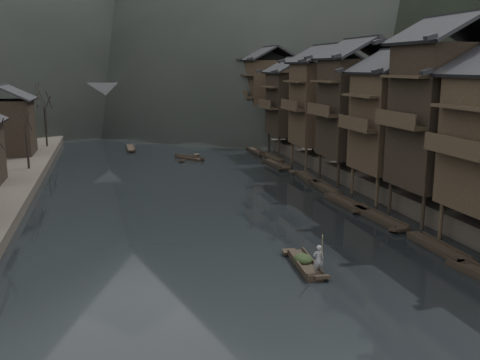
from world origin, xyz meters
name	(u,v)px	position (x,y,z in m)	size (l,w,h in m)	color
water	(250,263)	(0.00, 0.00, 0.00)	(300.00, 300.00, 0.00)	black
right_bank	(408,142)	(35.00, 40.00, 0.90)	(40.00, 200.00, 1.80)	#2D2823
stilt_houses	(365,96)	(17.28, 19.66, 8.92)	(9.00, 67.60, 15.90)	black
bare_trees	(12,125)	(-17.00, 25.11, 6.29)	(3.85, 73.26, 7.70)	black
moored_sampans	(323,187)	(12.21, 17.62, 0.20)	(2.67, 56.26, 0.47)	black
midriver_boats	(165,140)	(0.85, 55.92, 0.20)	(13.51, 40.32, 0.45)	black
stone_bridge	(150,103)	(0.00, 72.00, 5.11)	(40.00, 6.00, 9.00)	#4C4C4F
hero_sampan	(304,264)	(3.02, -1.48, 0.20)	(1.44, 5.06, 0.44)	black
cargo_heap	(303,254)	(3.00, -1.25, 0.77)	(1.10, 1.44, 0.66)	black
boatman	(318,256)	(3.17, -3.23, 1.31)	(0.64, 0.42, 1.75)	slate
bamboo_pole	(323,211)	(3.37, -3.23, 3.91)	(0.06, 0.06, 4.55)	#8C7A51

